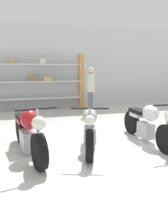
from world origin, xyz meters
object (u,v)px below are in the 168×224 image
at_px(motorcycle_red, 29,132).
at_px(motorcycle_silver, 90,128).
at_px(shelving_rack, 36,80).
at_px(person_browsing, 91,87).
at_px(motorcycle_white, 148,123).

relative_size(motorcycle_red, motorcycle_silver, 1.08).
xyz_separation_m(shelving_rack, person_browsing, (1.93, -1.51, -0.20)).
xyz_separation_m(shelving_rack, motorcycle_red, (-0.49, -5.05, -0.78)).
relative_size(motorcycle_silver, motorcycle_white, 0.95).
xyz_separation_m(motorcycle_silver, motorcycle_white, (1.42, -0.02, 0.03)).
height_order(shelving_rack, motorcycle_red, shelving_rack).
bearing_deg(shelving_rack, person_browsing, -37.97).
xyz_separation_m(motorcycle_silver, person_browsing, (1.12, 3.50, 0.61)).
xyz_separation_m(motorcycle_red, motorcycle_silver, (1.30, 0.04, -0.03)).
bearing_deg(person_browsing, motorcycle_silver, 101.75).
bearing_deg(shelving_rack, motorcycle_silver, -80.85).
bearing_deg(motorcycle_white, shelving_rack, -156.23).
relative_size(shelving_rack, person_browsing, 2.24).
distance_m(motorcycle_silver, motorcycle_white, 1.42).
bearing_deg(motorcycle_red, person_browsing, 134.64).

